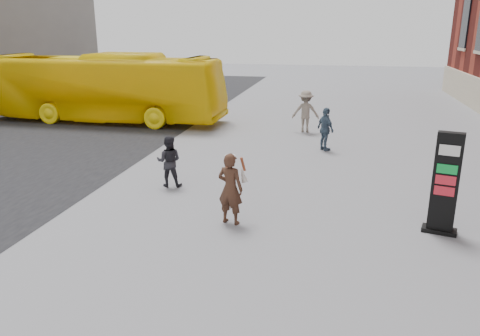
% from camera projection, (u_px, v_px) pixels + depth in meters
% --- Properties ---
extents(ground, '(100.00, 100.00, 0.00)m').
position_uv_depth(ground, '(251.00, 236.00, 10.63)').
color(ground, '#9E9EA3').
extents(info_pylon, '(0.83, 0.56, 2.37)m').
position_uv_depth(info_pylon, '(445.00, 184.00, 10.50)').
color(info_pylon, black).
rests_on(info_pylon, ground).
extents(woman, '(0.77, 0.72, 1.75)m').
position_uv_depth(woman, '(231.00, 188.00, 11.10)').
color(woman, '#442718').
rests_on(woman, ground).
extents(bus, '(12.06, 3.05, 3.34)m').
position_uv_depth(bus, '(104.00, 88.00, 23.09)').
color(bus, yellow).
rests_on(bus, road).
extents(pedestrian_a, '(0.82, 0.68, 1.52)m').
position_uv_depth(pedestrian_a, '(169.00, 161.00, 13.77)').
color(pedestrian_a, '#242328').
rests_on(pedestrian_a, ground).
extents(pedestrian_b, '(1.22, 0.73, 1.86)m').
position_uv_depth(pedestrian_b, '(306.00, 111.00, 20.90)').
color(pedestrian_b, gray).
rests_on(pedestrian_b, ground).
extents(pedestrian_c, '(0.89, 1.02, 1.65)m').
position_uv_depth(pedestrian_c, '(325.00, 129.00, 17.76)').
color(pedestrian_c, '#415569').
rests_on(pedestrian_c, ground).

